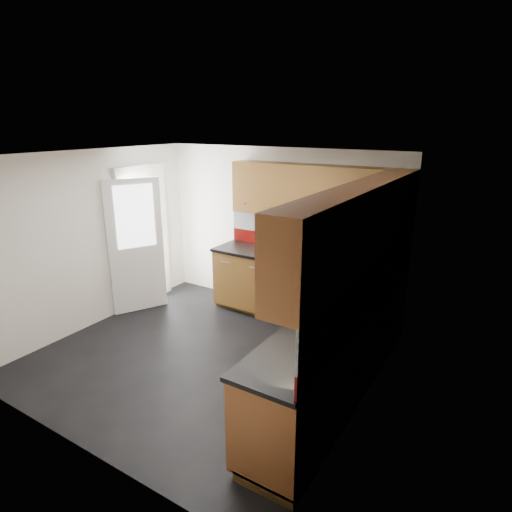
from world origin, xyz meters
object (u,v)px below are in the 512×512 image
Objects in this scene: gas_hob at (296,257)px; toaster at (314,251)px; utensil_pot at (260,242)px; food_processor at (365,281)px.

toaster is (0.20, 0.17, 0.07)m from gas_hob.
gas_hob is 2.18× the size of toaster.
gas_hob is 1.41× the size of utensil_pot.
utensil_pot is 2.06m from food_processor.
toaster is 1.32m from food_processor.
utensil_pot is 1.48× the size of food_processor.
utensil_pot reaches higher than toaster.
gas_hob is 1.39m from food_processor.
gas_hob is 2.08× the size of food_processor.
gas_hob is 0.27m from toaster.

